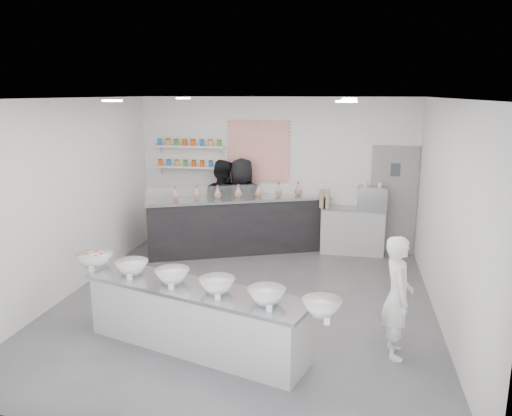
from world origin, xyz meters
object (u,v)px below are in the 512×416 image
(staff_left, at_px, (222,204))
(prep_counter, at_px, (195,318))
(staff_right, at_px, (242,204))
(espresso_machine, at_px, (372,198))
(woman_prep, at_px, (397,297))
(back_bar, at_px, (239,225))
(espresso_ledge, at_px, (352,231))

(staff_left, bearing_deg, prep_counter, 113.48)
(staff_left, height_order, staff_right, staff_right)
(espresso_machine, distance_m, staff_left, 2.93)
(woman_prep, bearing_deg, back_bar, 32.56)
(espresso_ledge, xyz_separation_m, staff_left, (-2.59, -0.09, 0.44))
(espresso_ledge, relative_size, staff_right, 0.67)
(espresso_machine, height_order, woman_prep, woman_prep)
(prep_counter, bearing_deg, espresso_ledge, 83.00)
(espresso_machine, relative_size, staff_right, 0.30)
(espresso_ledge, height_order, woman_prep, woman_prep)
(woman_prep, xyz_separation_m, staff_left, (-3.11, 3.76, 0.16))
(espresso_ledge, bearing_deg, woman_prep, -82.19)
(staff_left, bearing_deg, woman_prep, 142.93)
(espresso_ledge, bearing_deg, prep_counter, -114.16)
(back_bar, distance_m, staff_left, 0.58)
(espresso_ledge, distance_m, staff_right, 2.22)
(back_bar, relative_size, woman_prep, 2.40)
(prep_counter, relative_size, staff_right, 1.59)
(espresso_machine, distance_m, woman_prep, 3.87)
(staff_right, bearing_deg, woman_prep, 103.61)
(espresso_machine, bearing_deg, back_bar, -172.36)
(prep_counter, xyz_separation_m, staff_right, (-0.31, 4.05, 0.52))
(prep_counter, distance_m, staff_left, 4.15)
(woman_prep, relative_size, staff_right, 0.81)
(staff_right, bearing_deg, staff_left, -22.06)
(prep_counter, xyz_separation_m, back_bar, (-0.33, 3.80, 0.15))
(back_bar, bearing_deg, espresso_machine, -15.36)
(prep_counter, height_order, staff_left, staff_left)
(woman_prep, distance_m, staff_left, 4.88)
(prep_counter, height_order, espresso_machine, espresso_machine)
(prep_counter, xyz_separation_m, staff_left, (-0.73, 4.05, 0.50))
(back_bar, height_order, woman_prep, woman_prep)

